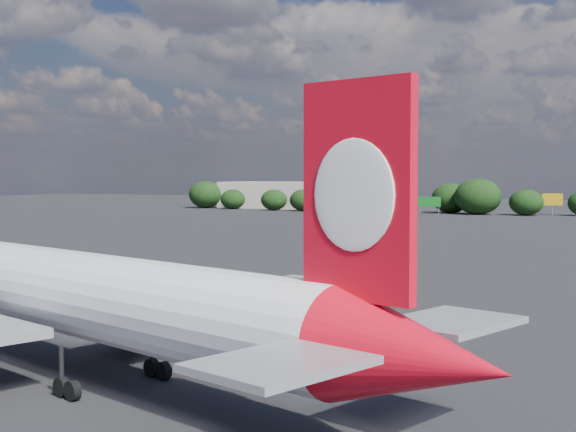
% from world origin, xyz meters
% --- Properties ---
extents(ground, '(500.00, 500.00, 0.00)m').
position_xyz_m(ground, '(0.00, 60.00, 0.00)').
color(ground, black).
rests_on(ground, ground).
extents(qantas_airliner, '(40.76, 39.16, 13.67)m').
position_xyz_m(qantas_airliner, '(10.52, 2.46, 4.16)').
color(qantas_airliner, white).
rests_on(qantas_airliner, ground).
extents(terminal_building, '(42.00, 16.00, 8.00)m').
position_xyz_m(terminal_building, '(-65.00, 192.00, 4.00)').
color(terminal_building, '#A2988C').
rests_on(terminal_building, ground).
extents(highway_sign, '(6.00, 0.30, 4.50)m').
position_xyz_m(highway_sign, '(-18.00, 176.00, 3.13)').
color(highway_sign, '#156D1F').
rests_on(highway_sign, ground).
extents(billboard_yellow, '(5.00, 0.30, 5.50)m').
position_xyz_m(billboard_yellow, '(12.00, 182.00, 3.87)').
color(billboard_yellow, gold).
rests_on(billboard_yellow, ground).
extents(horizon_treeline, '(205.15, 16.53, 9.27)m').
position_xyz_m(horizon_treeline, '(10.16, 180.29, 3.76)').
color(horizon_treeline, black).
rests_on(horizon_treeline, ground).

